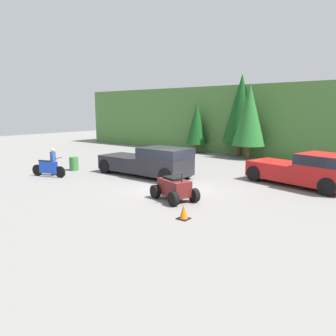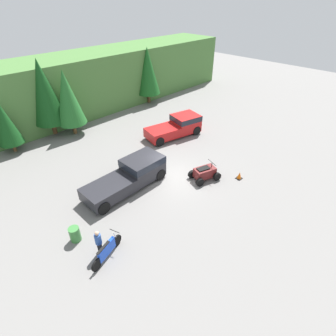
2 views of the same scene
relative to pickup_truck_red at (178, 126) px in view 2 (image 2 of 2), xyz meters
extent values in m
plane|color=slate|center=(-5.22, -4.47, -0.94)|extent=(80.00, 80.00, 0.00)
cube|color=#477538|center=(-5.22, 11.53, 2.03)|extent=(44.00, 6.00, 5.95)
cylinder|color=brown|center=(-11.98, 7.75, -0.54)|extent=(0.27, 0.27, 0.80)
cone|color=#144719|center=(-11.98, 7.75, 1.69)|extent=(1.96, 1.96, 3.66)
cylinder|color=brown|center=(-8.04, 8.53, -0.33)|extent=(0.41, 0.41, 1.23)
cone|color=#144719|center=(-8.04, 8.53, 3.09)|extent=(3.01, 3.01, 5.61)
cylinder|color=brown|center=(-6.67, 7.21, -0.41)|extent=(0.35, 0.35, 1.06)
cone|color=#236628|center=(-6.67, 7.21, 2.54)|extent=(2.60, 2.60, 4.85)
cylinder|color=brown|center=(3.88, 8.39, -0.38)|extent=(0.38, 0.38, 1.13)
cone|color=#19561E|center=(3.88, 8.39, 2.75)|extent=(2.76, 2.76, 5.14)
cube|color=red|center=(0.88, -0.20, 0.06)|extent=(2.71, 2.49, 1.54)
cube|color=#1E232D|center=(0.88, -0.20, 0.57)|extent=(2.74, 2.51, 0.49)
cube|color=red|center=(-1.64, 0.37, -0.28)|extent=(3.21, 2.60, 0.85)
cylinder|color=black|center=(1.68, 0.57, -0.52)|extent=(0.89, 0.46, 0.85)
cylinder|color=black|center=(1.27, -1.24, -0.52)|extent=(0.89, 0.46, 0.85)
cylinder|color=black|center=(-2.27, 1.47, -0.52)|extent=(0.89, 0.46, 0.85)
cylinder|color=black|center=(-2.68, -0.34, -0.52)|extent=(0.89, 0.46, 0.85)
cube|color=#232328|center=(-6.85, -3.01, 0.06)|extent=(2.69, 2.05, 1.54)
cube|color=#1E232D|center=(-6.85, -3.01, 0.57)|extent=(2.71, 2.07, 0.49)
cube|color=#232328|center=(-9.82, -3.04, -0.28)|extent=(3.29, 2.06, 0.85)
cylinder|color=black|center=(-6.08, -2.07, -0.52)|extent=(0.86, 0.29, 0.85)
cylinder|color=black|center=(-6.06, -3.93, -0.52)|extent=(0.86, 0.29, 0.85)
cylinder|color=black|center=(-10.91, -2.12, -0.52)|extent=(0.86, 0.29, 0.85)
cylinder|color=black|center=(-10.89, -3.98, -0.52)|extent=(0.86, 0.29, 0.85)
cylinder|color=black|center=(-11.79, -6.57, -0.60)|extent=(0.68, 0.31, 0.68)
cylinder|color=black|center=(-13.36, -7.08, -0.60)|extent=(0.68, 0.31, 0.68)
cube|color=blue|center=(-12.58, -6.83, -0.39)|extent=(1.22, 0.54, 0.70)
cylinder|color=#B7B7BC|center=(-11.84, -6.58, -0.20)|extent=(0.30, 0.14, 0.79)
cylinder|color=black|center=(-11.84, -6.58, 0.21)|extent=(0.22, 0.58, 0.04)
cube|color=black|center=(-12.77, -6.89, -0.01)|extent=(0.90, 0.41, 0.06)
cylinder|color=black|center=(-2.89, -5.89, -0.64)|extent=(0.63, 0.39, 0.60)
cylinder|color=black|center=(-3.22, -6.89, -0.64)|extent=(0.63, 0.39, 0.60)
cylinder|color=black|center=(-4.28, -5.43, -0.64)|extent=(0.63, 0.39, 0.60)
cylinder|color=black|center=(-4.61, -6.44, -0.64)|extent=(0.63, 0.39, 0.60)
cube|color=#5B1919|center=(-3.75, -6.16, -0.38)|extent=(1.70, 1.25, 0.68)
cylinder|color=black|center=(-3.22, -6.34, 0.14)|extent=(0.06, 0.06, 0.35)
cylinder|color=black|center=(-3.22, -6.34, 0.32)|extent=(0.34, 0.96, 0.04)
cube|color=black|center=(-3.90, -6.11, 0.01)|extent=(0.98, 0.72, 0.08)
cylinder|color=black|center=(-12.72, -6.30, -0.54)|extent=(0.17, 0.17, 0.81)
cylinder|color=black|center=(-12.71, -6.49, -0.54)|extent=(0.17, 0.17, 0.81)
cylinder|color=#2D5199|center=(-12.72, -6.40, 0.17)|extent=(0.35, 0.35, 0.61)
sphere|color=tan|center=(-12.72, -6.40, 0.58)|extent=(0.23, 0.23, 0.22)
cube|color=black|center=(-1.94, -7.95, -0.93)|extent=(0.42, 0.42, 0.03)
cone|color=orange|center=(-1.94, -7.95, -0.67)|extent=(0.32, 0.32, 0.55)
cylinder|color=#387A38|center=(-13.17, -4.65, -0.50)|extent=(0.58, 0.58, 0.88)
camera|label=1|loc=(4.72, -17.10, 2.95)|focal=35.00mm
camera|label=2|loc=(-16.49, -15.08, 10.50)|focal=28.00mm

